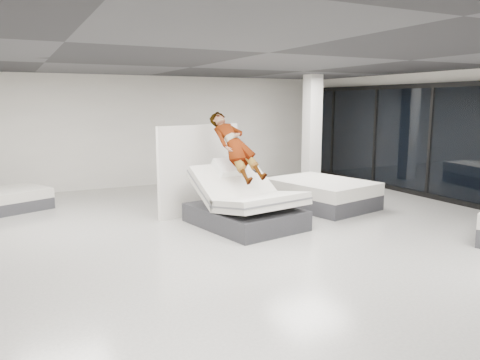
{
  "coord_description": "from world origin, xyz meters",
  "views": [
    {
      "loc": [
        -3.72,
        -6.52,
        2.44
      ],
      "look_at": [
        0.11,
        1.23,
        1.0
      ],
      "focal_mm": 35.0,
      "sensor_mm": 36.0,
      "label": 1
    }
  ],
  "objects_px": {
    "divider_panel": "(200,169)",
    "column": "(312,132)",
    "hero_bed": "(245,206)",
    "remote": "(255,171)",
    "person": "(236,158)",
    "flat_bed_right_far": "(321,193)",
    "flat_bed_left_far": "(4,200)"
  },
  "relations": [
    {
      "from": "flat_bed_right_far",
      "to": "flat_bed_left_far",
      "type": "xyz_separation_m",
      "value": [
        -6.73,
        2.85,
        -0.07
      ]
    },
    {
      "from": "hero_bed",
      "to": "flat_bed_left_far",
      "type": "distance_m",
      "value": 5.64
    },
    {
      "from": "remote",
      "to": "flat_bed_right_far",
      "type": "relative_size",
      "value": 0.05
    },
    {
      "from": "divider_panel",
      "to": "remote",
      "type": "bearing_deg",
      "value": -83.19
    },
    {
      "from": "flat_bed_left_far",
      "to": "remote",
      "type": "bearing_deg",
      "value": -38.45
    },
    {
      "from": "remote",
      "to": "person",
      "type": "bearing_deg",
      "value": 122.15
    },
    {
      "from": "divider_panel",
      "to": "flat_bed_right_far",
      "type": "xyz_separation_m",
      "value": [
        2.79,
        -0.68,
        -0.66
      ]
    },
    {
      "from": "flat_bed_left_far",
      "to": "column",
      "type": "xyz_separation_m",
      "value": [
        7.94,
        -0.68,
        1.36
      ]
    },
    {
      "from": "flat_bed_left_far",
      "to": "column",
      "type": "relative_size",
      "value": 0.66
    },
    {
      "from": "divider_panel",
      "to": "person",
      "type": "bearing_deg",
      "value": -89.9
    },
    {
      "from": "hero_bed",
      "to": "divider_panel",
      "type": "distance_m",
      "value": 1.6
    },
    {
      "from": "person",
      "to": "remote",
      "type": "height_order",
      "value": "person"
    },
    {
      "from": "divider_panel",
      "to": "flat_bed_left_far",
      "type": "relative_size",
      "value": 1.01
    },
    {
      "from": "person",
      "to": "remote",
      "type": "relative_size",
      "value": 12.84
    },
    {
      "from": "hero_bed",
      "to": "flat_bed_right_far",
      "type": "bearing_deg",
      "value": 17.74
    },
    {
      "from": "hero_bed",
      "to": "flat_bed_right_far",
      "type": "xyz_separation_m",
      "value": [
        2.4,
        0.77,
        -0.09
      ]
    },
    {
      "from": "hero_bed",
      "to": "divider_panel",
      "type": "bearing_deg",
      "value": 105.07
    },
    {
      "from": "hero_bed",
      "to": "flat_bed_left_far",
      "type": "xyz_separation_m",
      "value": [
        -4.32,
        3.62,
        -0.16
      ]
    },
    {
      "from": "person",
      "to": "column",
      "type": "relative_size",
      "value": 0.56
    },
    {
      "from": "flat_bed_right_far",
      "to": "hero_bed",
      "type": "bearing_deg",
      "value": -162.26
    },
    {
      "from": "hero_bed",
      "to": "flat_bed_left_far",
      "type": "bearing_deg",
      "value": 140.07
    },
    {
      "from": "divider_panel",
      "to": "column",
      "type": "relative_size",
      "value": 0.67
    },
    {
      "from": "person",
      "to": "flat_bed_right_far",
      "type": "relative_size",
      "value": 0.69
    },
    {
      "from": "person",
      "to": "divider_panel",
      "type": "height_order",
      "value": "person"
    },
    {
      "from": "flat_bed_left_far",
      "to": "person",
      "type": "bearing_deg",
      "value": -37.76
    },
    {
      "from": "flat_bed_left_far",
      "to": "flat_bed_right_far",
      "type": "bearing_deg",
      "value": -22.95
    },
    {
      "from": "person",
      "to": "flat_bed_right_far",
      "type": "xyz_separation_m",
      "value": [
        2.46,
        0.45,
        -1.02
      ]
    },
    {
      "from": "hero_bed",
      "to": "divider_panel",
      "type": "relative_size",
      "value": 1.12
    },
    {
      "from": "remote",
      "to": "column",
      "type": "distance_m",
      "value": 4.51
    },
    {
      "from": "remote",
      "to": "flat_bed_left_far",
      "type": "bearing_deg",
      "value": 131.2
    },
    {
      "from": "hero_bed",
      "to": "column",
      "type": "height_order",
      "value": "column"
    },
    {
      "from": "remote",
      "to": "column",
      "type": "relative_size",
      "value": 0.04
    }
  ]
}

